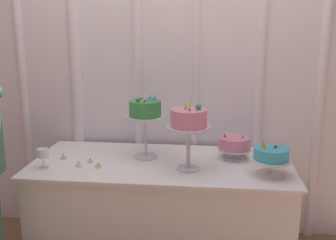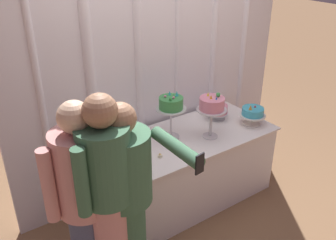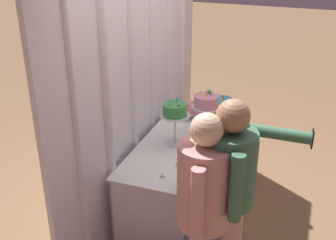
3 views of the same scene
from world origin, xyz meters
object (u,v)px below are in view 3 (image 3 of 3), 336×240
Objects in this scene: tealight_far_left at (162,176)px; tealight_near_right at (177,165)px; tealight_far_right at (189,162)px; guest_man_pink_jacket at (203,216)px; cake_display_rightmost at (222,103)px; wine_glass at (182,175)px; tealight_near_left at (184,169)px; guest_man_dark_suit at (227,205)px; cake_display_midleft at (206,103)px; guest_girl_blue_dress at (227,201)px; cake_table at (186,172)px; cake_display_leftmost at (175,112)px; cake_display_midright at (190,109)px.

tealight_far_left is 0.22m from tealight_near_right.
guest_man_pink_jacket is at bearing -156.87° from tealight_far_right.
cake_display_rightmost reaches higher than tealight_far_left.
wine_glass is 0.36m from tealight_far_right.
guest_man_dark_suit is at bearing -140.56° from tealight_near_left.
cake_display_midleft is 0.26× the size of guest_man_dark_suit.
guest_girl_blue_dress is at bearing -116.73° from tealight_far_left.
cake_table is 45.28× the size of tealight_near_left.
tealight_far_right is (0.35, 0.05, -0.09)m from wine_glass.
cake_table is at bearing 15.69° from tealight_near_left.
cake_table is 0.61m from tealight_near_right.
cake_display_leftmost is at bearing 146.61° from cake_display_midleft.
tealight_far_left is 0.03× the size of guest_man_dark_suit.
tealight_far_right is at bearing 33.75° from guest_man_dark_suit.
tealight_near_left is (-0.54, -0.15, 0.37)m from cake_table.
cake_display_midleft is at bearing -140.71° from cake_display_midright.
cake_display_leftmost is 0.73m from wine_glass.
guest_man_pink_jacket reaches higher than cake_display_leftmost.
tealight_far_right is at bearing 7.98° from wine_glass.
guest_man_pink_jacket is 0.27m from guest_girl_blue_dress.
wine_glass is at bearing -178.71° from cake_display_rightmost.
tealight_near_left is at bearing 13.46° from wine_glass.
guest_man_dark_suit reaches higher than guest_girl_blue_dress.
tealight_near_right is 0.02× the size of guest_girl_blue_dress.
cake_display_leftmost is 0.27× the size of guest_man_dark_suit.
cake_table is 0.87m from cake_display_rightmost.
guest_girl_blue_dress is at bearing -133.09° from tealight_near_right.
guest_man_pink_jacket is at bearing -138.01° from tealight_far_left.
cake_display_rightmost is 1.40m from tealight_far_left.
cake_display_leftmost reaches higher than tealight_far_left.
guest_girl_blue_dress reaches higher than cake_table.
tealight_near_right reaches higher than cake_table.
guest_girl_blue_dress is (-0.46, -0.46, 0.11)m from tealight_near_left.
cake_display_rightmost is at bearing -6.32° from tealight_far_left.
cake_display_midright is 1.00m from tealight_near_right.
cake_table is at bearing 8.17° from tealight_near_right.
wine_glass reaches higher than cake_table.
cake_display_leftmost reaches higher than cake_display_midright.
cake_display_rightmost is 1.97m from guest_man_pink_jacket.
tealight_far_right is (-0.90, -0.28, -0.09)m from cake_display_midright.
cake_display_rightmost is at bearing 14.38° from guest_man_dark_suit.
cake_display_midleft is 0.94m from tealight_far_left.
cake_display_rightmost is 6.72× the size of tealight_near_left.
cake_display_midright reaches higher than wine_glass.
cake_table is at bearing -165.77° from cake_display_midright.
tealight_near_left is 0.80m from guest_man_pink_jacket.
cake_table is 13.47× the size of wine_glass.
cake_table is at bearing 20.85° from tealight_far_right.
tealight_near_right is at bearing 175.14° from cake_display_rightmost.
cake_display_midright is 0.15× the size of guest_man_pink_jacket.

